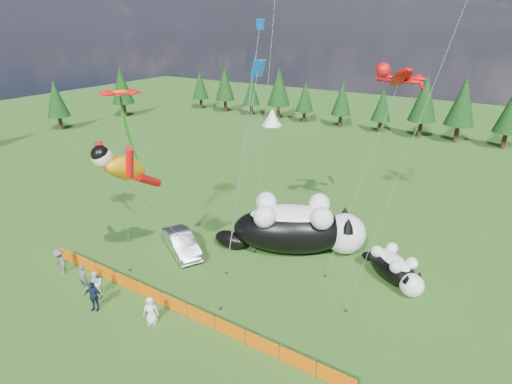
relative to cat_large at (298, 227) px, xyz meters
The scene contains 17 objects.
ground 7.86m from the cat_large, 113.12° to the right, with size 160.00×160.00×0.00m, color #0B3309.
safety_fence 10.54m from the cat_large, 106.64° to the right, with size 22.06×0.06×1.10m.
tree_line 38.17m from the cat_large, 94.50° to the left, with size 90.00×4.00×8.00m, color black, non-canonical shape.
festival_tents 33.96m from the cat_large, 76.36° to the left, with size 50.00×3.20×2.80m, color white, non-canonical shape.
cat_large is the anchor object (origin of this frame).
cat_small 7.16m from the cat_large, ahead, with size 4.75×4.12×2.02m.
car 8.60m from the cat_large, 145.80° to the right, with size 1.65×4.72×1.55m, color silver.
spectator_a 14.81m from the cat_large, 129.64° to the right, with size 0.61×0.40×1.67m, color #58595D.
spectator_b 14.02m from the cat_large, 125.12° to the right, with size 0.84×0.50×1.73m, color white.
spectator_c 14.28m from the cat_large, 119.95° to the right, with size 1.11×0.57×1.89m, color #141E38.
spectator_d 16.46m from the cat_large, 137.13° to the right, with size 1.23×0.63×1.90m, color #58595D.
spectator_e 11.96m from the cat_large, 106.68° to the right, with size 0.84×0.54×1.71m, color white.
superhero_kite 12.82m from the cat_large, 126.07° to the right, with size 5.36×7.69×10.64m.
gecko_kite 12.76m from the cat_large, 54.60° to the left, with size 5.64×12.04×14.65m.
flower_kite 15.07m from the cat_large, 148.64° to the right, with size 3.08×3.92×11.79m.
diamond_kite_a 12.96m from the cat_large, 163.56° to the right, with size 0.87×5.15×16.45m.
diamond_kite_c 13.82m from the cat_large, 80.76° to the right, with size 2.54×1.32×14.59m.
Camera 1 is at (14.02, -16.49, 15.65)m, focal length 28.00 mm.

